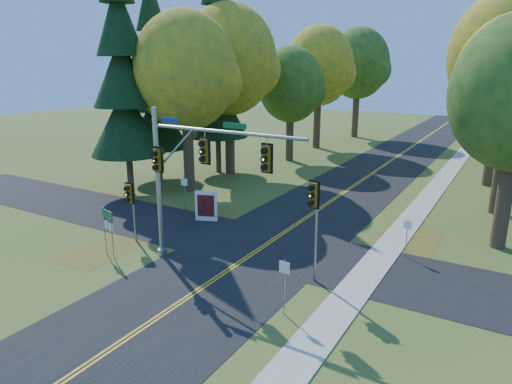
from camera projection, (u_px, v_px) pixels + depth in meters
The scene contains 27 objects.
ground at pixel (246, 258), 24.47m from camera, with size 160.00×160.00×0.00m, color #405A1F.
road_main at pixel (246, 258), 24.47m from camera, with size 8.00×160.00×0.02m, color black.
road_cross at pixel (264, 246), 26.13m from camera, with size 60.00×6.00×0.02m, color black.
centerline_left at pixel (244, 258), 24.51m from camera, with size 0.10×160.00×0.01m, color gold.
centerline_right at pixel (248, 258), 24.42m from camera, with size 0.10×160.00×0.01m, color gold.
sidewalk_east at pixel (358, 285), 21.43m from camera, with size 1.60×160.00×0.06m, color #9E998E.
leaf_patch_w_near at pixel (196, 218), 30.97m from camera, with size 4.00×6.00×0.00m, color brown.
leaf_patch_e at pixel (402, 246), 26.11m from camera, with size 3.50×8.00×0.00m, color brown.
leaf_patch_w_far at pixel (105, 249), 25.65m from camera, with size 3.00×5.00×0.00m, color brown.
tree_w_a at pixel (187, 72), 35.12m from camera, with size 8.00×8.00×14.15m.
tree_w_b at pixel (230, 60), 40.90m from camera, with size 8.60×8.60×15.38m.
tree_w_c at pixel (292, 85), 47.27m from camera, with size 6.80×6.80×11.91m.
tree_e_c at pixel (506, 56), 36.38m from camera, with size 8.80×8.80×15.79m.
tree_w_d at pixel (320, 66), 54.28m from camera, with size 8.20×8.20×14.56m.
tree_e_d at pixel (501, 83), 44.95m from camera, with size 7.00×7.00×12.32m.
tree_w_e at pixel (359, 64), 62.65m from camera, with size 8.40×8.40×14.97m.
pine_a at pixel (123, 76), 34.05m from camera, with size 5.60×5.60×19.48m.
pine_b at pixel (155, 87), 39.21m from camera, with size 5.60×5.60×17.31m.
pine_c at pixel (217, 68), 41.47m from camera, with size 5.60×5.60×20.56m.
traffic_mast at pixel (189, 168), 22.41m from camera, with size 8.81×0.80×7.99m.
east_signal_pole at pixel (314, 206), 20.78m from camera, with size 0.58×0.68×5.05m.
ped_signal_pole at pixel (130, 198), 26.05m from camera, with size 0.57×0.66×3.61m.
route_sign_cluster at pixel (108, 223), 24.33m from camera, with size 1.19×0.40×2.66m.
info_kiosk at pixel (206, 206), 30.11m from camera, with size 1.43×0.72×2.02m.
reg_sign_e_north at pixel (407, 232), 24.27m from camera, with size 0.41×0.06×2.12m.
reg_sign_e_south at pixel (284, 277), 18.57m from camera, with size 0.47×0.08×2.46m.
reg_sign_w at pixel (184, 188), 31.86m from camera, with size 0.47×0.13×2.48m.
Camera 1 is at (11.95, -19.18, 10.07)m, focal length 32.00 mm.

